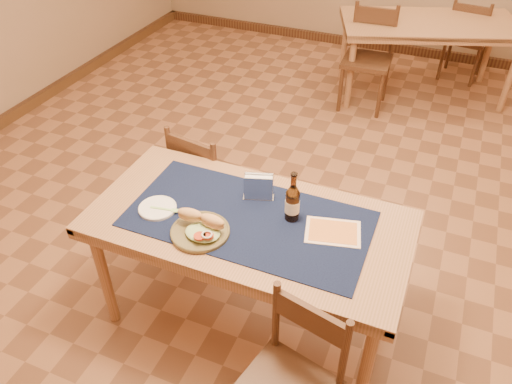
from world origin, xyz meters
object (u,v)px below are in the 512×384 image
at_px(main_table, 248,231).
at_px(chair_main_far, 208,180).
at_px(back_table, 429,30).
at_px(beer_bottle, 292,202).
at_px(chair_main_near, 289,384).
at_px(napkin_holder, 259,188).
at_px(sandwich_plate, 201,229).

xyz_separation_m(main_table, chair_main_far, (-0.54, 0.57, -0.22)).
bearing_deg(back_table, main_table, -98.41).
distance_m(main_table, beer_bottle, 0.29).
bearing_deg(chair_main_near, napkin_holder, 120.92).
xyz_separation_m(chair_main_near, napkin_holder, (-0.45, 0.76, 0.38)).
bearing_deg(sandwich_plate, chair_main_near, -33.43).
bearing_deg(sandwich_plate, chair_main_far, 116.08).
height_order(sandwich_plate, napkin_holder, napkin_holder).
distance_m(beer_bottle, napkin_holder, 0.23).
distance_m(sandwich_plate, beer_bottle, 0.46).
bearing_deg(napkin_holder, chair_main_near, -59.08).
relative_size(beer_bottle, napkin_holder, 1.62).
bearing_deg(napkin_holder, chair_main_far, 142.55).
xyz_separation_m(main_table, chair_main_near, (0.44, -0.58, -0.23)).
xyz_separation_m(back_table, sandwich_plate, (-0.65, -3.45, 0.12)).
height_order(back_table, napkin_holder, napkin_holder).
xyz_separation_m(back_table, napkin_holder, (-0.50, -3.09, 0.15)).
distance_m(chair_main_far, chair_main_near, 1.51).
height_order(chair_main_near, beer_bottle, beer_bottle).
relative_size(chair_main_near, napkin_holder, 4.97).
relative_size(chair_main_far, chair_main_near, 1.02).
height_order(chair_main_near, sandwich_plate, sandwich_plate).
xyz_separation_m(back_table, chair_main_near, (-0.04, -3.84, -0.23)).
bearing_deg(chair_main_near, chair_main_far, 130.12).
xyz_separation_m(main_table, back_table, (0.48, 3.26, 0.00)).
bearing_deg(chair_main_near, back_table, 89.33).
bearing_deg(back_table, chair_main_near, -90.67).
bearing_deg(sandwich_plate, beer_bottle, 36.64).
bearing_deg(main_table, chair_main_far, 133.17).
height_order(main_table, sandwich_plate, sandwich_plate).
bearing_deg(sandwich_plate, back_table, 79.36).
relative_size(chair_main_near, sandwich_plate, 2.93).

